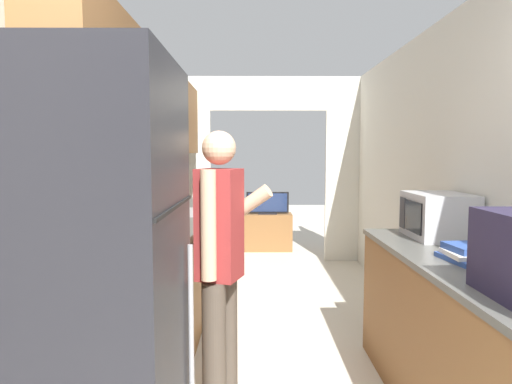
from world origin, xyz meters
TOP-DOWN VIEW (x-y plane):
  - wall_left at (-1.17, 2.41)m, footprint 0.38×7.56m
  - wall_right at (1.26, 1.98)m, footprint 0.06×7.56m
  - wall_far_with_doorway at (0.00, 5.19)m, footprint 2.86×0.06m
  - counter_left at (-0.93, 2.79)m, footprint 0.62×3.96m
  - counter_right at (0.93, 1.30)m, footprint 0.62×2.17m
  - refrigerator at (-0.85, 0.56)m, footprint 0.78×0.72m
  - range_oven at (-0.92, 3.38)m, footprint 0.66×0.75m
  - person at (-0.39, 1.44)m, footprint 0.51×0.44m
  - microwave at (1.03, 2.01)m, footprint 0.37×0.49m
  - book_stack at (0.91, 1.34)m, footprint 0.24×0.32m
  - tv_cabinet at (0.02, 5.92)m, footprint 0.74×0.42m
  - television at (0.02, 5.88)m, footprint 0.64×0.16m

SIDE VIEW (x-z plane):
  - tv_cabinet at x=0.02m, z-range 0.00..0.56m
  - counter_right at x=0.93m, z-range 0.00..0.91m
  - counter_left at x=-0.93m, z-range 0.00..0.91m
  - range_oven at x=-0.92m, z-range -0.06..0.99m
  - television at x=0.02m, z-range 0.55..0.89m
  - person at x=-0.39m, z-range 0.05..1.65m
  - refrigerator at x=-0.85m, z-range 0.00..1.80m
  - book_stack at x=0.91m, z-range 0.91..0.99m
  - microwave at x=1.03m, z-range 0.91..1.21m
  - wall_right at x=1.26m, z-range 0.00..2.50m
  - wall_far_with_doorway at x=0.00m, z-range 0.18..2.68m
  - wall_left at x=-1.17m, z-range 0.29..2.79m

